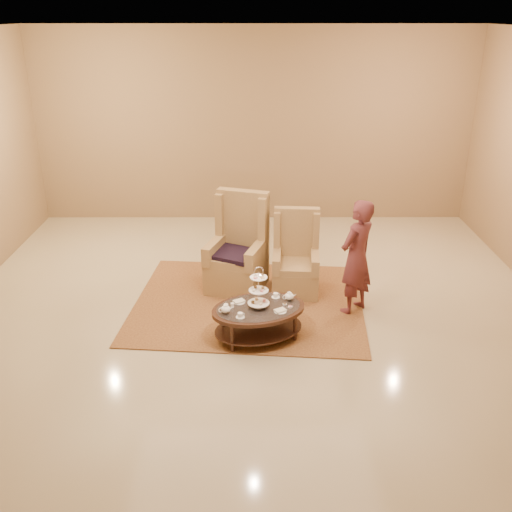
{
  "coord_description": "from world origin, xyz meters",
  "views": [
    {
      "loc": [
        0.01,
        -6.49,
        3.71
      ],
      "look_at": [
        0.03,
        0.2,
        0.82
      ],
      "focal_mm": 40.0,
      "sensor_mm": 36.0,
      "label": 1
    }
  ],
  "objects_px": {
    "tea_table": "(258,313)",
    "armchair_left": "(239,256)",
    "armchair_right": "(296,264)",
    "person": "(356,257)"
  },
  "relations": [
    {
      "from": "armchair_right",
      "to": "person",
      "type": "height_order",
      "value": "person"
    },
    {
      "from": "armchair_left",
      "to": "person",
      "type": "height_order",
      "value": "person"
    },
    {
      "from": "armchair_right",
      "to": "armchair_left",
      "type": "bearing_deg",
      "value": 175.51
    },
    {
      "from": "armchair_right",
      "to": "tea_table",
      "type": "bearing_deg",
      "value": -108.07
    },
    {
      "from": "tea_table",
      "to": "armchair_left",
      "type": "distance_m",
      "value": 1.47
    },
    {
      "from": "tea_table",
      "to": "person",
      "type": "relative_size",
      "value": 0.86
    },
    {
      "from": "tea_table",
      "to": "person",
      "type": "xyz_separation_m",
      "value": [
        1.27,
        0.7,
        0.43
      ]
    },
    {
      "from": "armchair_left",
      "to": "armchair_right",
      "type": "distance_m",
      "value": 0.82
    },
    {
      "from": "tea_table",
      "to": "armchair_left",
      "type": "height_order",
      "value": "armchair_left"
    },
    {
      "from": "armchair_right",
      "to": "person",
      "type": "distance_m",
      "value": 1.03
    }
  ]
}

